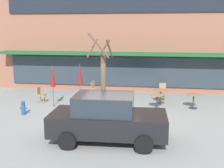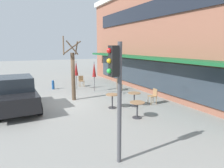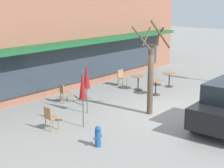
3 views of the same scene
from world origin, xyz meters
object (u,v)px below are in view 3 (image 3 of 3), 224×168
cafe_chair_2 (64,92)px  patio_umbrella_green_folded (87,76)px  cafe_chair_0 (50,116)px  cafe_table_streetside (138,80)px  patio_umbrella_cream_folded (83,85)px  cafe_table_by_tree (156,85)px  street_tree (151,74)px  cafe_table_near_wall (169,77)px  fire_hydrant (98,136)px  cafe_chair_1 (122,76)px

cafe_chair_2 → patio_umbrella_green_folded: bearing=-101.6°
patio_umbrella_green_folded → cafe_chair_0: bearing=-172.1°
cafe_table_streetside → patio_umbrella_cream_folded: (-5.66, -1.64, 1.11)m
cafe_table_by_tree → street_tree: street_tree is taller
cafe_table_by_tree → patio_umbrella_cream_folded: bearing=-175.9°
cafe_table_by_tree → patio_umbrella_green_folded: size_ratio=0.35×
cafe_chair_2 → street_tree: size_ratio=0.23×
cafe_table_near_wall → cafe_chair_0: (-8.33, -0.08, 0.01)m
cafe_table_near_wall → cafe_table_streetside: size_ratio=1.00×
cafe_table_streetside → patio_umbrella_green_folded: patio_umbrella_green_folded is taller
street_tree → fire_hydrant: street_tree is taller
patio_umbrella_cream_folded → cafe_chair_0: bearing=146.1°
patio_umbrella_green_folded → cafe_chair_1: patio_umbrella_green_folded is taller
cafe_table_by_tree → patio_umbrella_green_folded: patio_umbrella_green_folded is taller
cafe_table_streetside → cafe_table_by_tree: bearing=-99.9°
cafe_chair_0 → cafe_chair_1: 7.14m
cafe_table_near_wall → patio_umbrella_green_folded: (-6.11, 0.23, 1.11)m
patio_umbrella_green_folded → cafe_chair_0: 2.50m
cafe_chair_1 → fire_hydrant: (-6.71, -4.49, -0.17)m
cafe_chair_0 → patio_umbrella_cream_folded: bearing=-33.9°
cafe_chair_1 → fire_hydrant: 8.07m
cafe_table_by_tree → cafe_chair_1: cafe_chair_1 is taller
cafe_table_near_wall → cafe_chair_1: 2.61m
cafe_table_by_tree → patio_umbrella_cream_folded: patio_umbrella_cream_folded is taller
cafe_table_streetside → fire_hydrant: 7.35m
patio_umbrella_green_folded → cafe_chair_1: (4.57, 1.88, -1.10)m
cafe_table_by_tree → patio_umbrella_green_folded: (-4.23, 0.60, 1.11)m
cafe_table_near_wall → cafe_table_streetside: same height
cafe_table_near_wall → cafe_chair_2: 6.10m
cafe_chair_1 → cafe_table_near_wall: bearing=-53.9°
cafe_table_near_wall → cafe_chair_1: cafe_chair_1 is taller
patio_umbrella_cream_folded → fire_hydrant: patio_umbrella_cream_folded is taller
cafe_table_streetside → patio_umbrella_green_folded: (-4.45, -0.65, 1.11)m
patio_umbrella_green_folded → cafe_chair_2: 2.22m
patio_umbrella_cream_folded → fire_hydrant: (-0.93, -1.62, -1.27)m
fire_hydrant → cafe_table_near_wall: bearing=16.1°
cafe_table_by_tree → fire_hydrant: cafe_table_by_tree is taller
cafe_table_streetside → patio_umbrella_cream_folded: 5.99m
street_tree → fire_hydrant: bearing=-171.2°
cafe_table_near_wall → fire_hydrant: size_ratio=1.08×
patio_umbrella_cream_folded → cafe_chair_0: size_ratio=2.47×
cafe_table_by_tree → street_tree: 3.18m
cafe_table_near_wall → cafe_table_by_tree: 1.91m
cafe_chair_2 → cafe_table_near_wall: bearing=-20.4°
cafe_chair_1 → cafe_chair_0: bearing=-162.2°
cafe_table_near_wall → patio_umbrella_cream_folded: 7.44m
cafe_table_near_wall → cafe_chair_1: (-1.54, 2.11, 0.01)m
cafe_table_streetside → patio_umbrella_cream_folded: size_ratio=0.35×
cafe_chair_2 → cafe_chair_1: bearing=-0.2°
patio_umbrella_cream_folded → cafe_chair_1: (5.78, 2.87, -1.10)m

